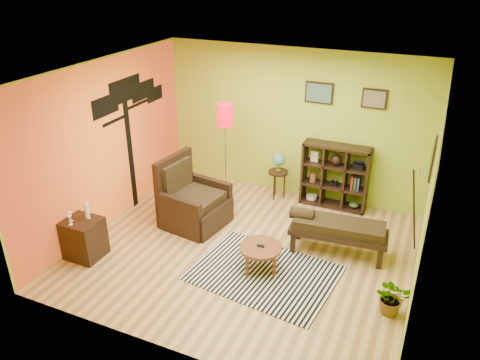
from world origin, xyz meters
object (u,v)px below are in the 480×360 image
at_px(side_cabinet, 84,238).
at_px(potted_plant, 392,300).
at_px(bench, 336,228).
at_px(armchair, 192,204).
at_px(coffee_table, 261,249).
at_px(floor_lamp, 225,124).
at_px(globe_table, 279,165).
at_px(cube_shelf, 336,176).

distance_m(side_cabinet, potted_plant, 4.54).
relative_size(bench, potted_plant, 3.04).
bearing_deg(armchair, bench, 2.28).
bearing_deg(bench, coffee_table, -136.26).
bearing_deg(potted_plant, floor_lamp, 150.07).
bearing_deg(globe_table, floor_lamp, -145.81).
xyz_separation_m(armchair, globe_table, (1.05, 1.46, 0.34)).
xyz_separation_m(side_cabinet, bench, (3.49, 1.65, 0.12)).
xyz_separation_m(floor_lamp, bench, (2.25, -0.81, -1.11)).
height_order(armchair, globe_table, armchair).
distance_m(cube_shelf, potted_plant, 2.95).
height_order(armchair, bench, armchair).
relative_size(side_cabinet, potted_plant, 1.88).
bearing_deg(armchair, side_cabinet, -123.15).
bearing_deg(potted_plant, cube_shelf, 118.35).
bearing_deg(cube_shelf, side_cabinet, -134.66).
bearing_deg(side_cabinet, floor_lamp, 63.26).
height_order(coffee_table, globe_table, globe_table).
bearing_deg(globe_table, armchair, -125.57).
height_order(side_cabinet, bench, side_cabinet).
bearing_deg(globe_table, cube_shelf, 7.21).
bearing_deg(armchair, potted_plant, -15.61).
bearing_deg(side_cabinet, coffee_table, 16.97).
distance_m(globe_table, bench, 1.99).
distance_m(armchair, potted_plant, 3.62).
distance_m(coffee_table, floor_lamp, 2.47).
bearing_deg(side_cabinet, bench, 25.35).
bearing_deg(floor_lamp, coffee_table, -51.04).
bearing_deg(cube_shelf, floor_lamp, -159.74).
distance_m(armchair, bench, 2.48).
distance_m(floor_lamp, bench, 2.64).
distance_m(bench, potted_plant, 1.49).
height_order(armchair, cube_shelf, cube_shelf).
height_order(globe_table, potted_plant, globe_table).
bearing_deg(coffee_table, cube_shelf, 77.47).
distance_m(side_cabinet, floor_lamp, 3.02).
xyz_separation_m(bench, potted_plant, (1.01, -1.07, -0.24)).
height_order(globe_table, bench, globe_table).
xyz_separation_m(armchair, floor_lamp, (0.22, 0.90, 1.20)).
distance_m(coffee_table, side_cabinet, 2.71).
bearing_deg(coffee_table, side_cabinet, -163.03).
height_order(coffee_table, cube_shelf, cube_shelf).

